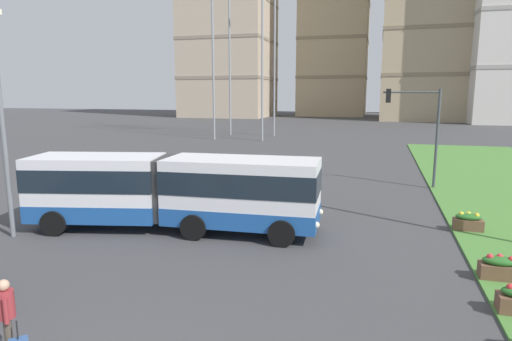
{
  "coord_description": "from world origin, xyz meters",
  "views": [
    {
      "loc": [
        5.07,
        -4.97,
        5.53
      ],
      "look_at": [
        -0.0,
        13.08,
        2.2
      ],
      "focal_mm": 30.63,
      "sensor_mm": 36.0,
      "label": 1
    }
  ],
  "objects_px": {
    "articulated_bus": "(173,190)",
    "apartment_tower_westcentre": "(335,4)",
    "flower_planter_4": "(468,221)",
    "car_grey_wagon": "(191,171)",
    "pedestrian_crossing": "(6,313)",
    "traffic_light_far_right": "(419,121)",
    "streetlight_left": "(1,116)",
    "flower_planter_3": "(500,267)",
    "apartment_tower_west": "(229,4)"
  },
  "relations": [
    {
      "from": "car_grey_wagon",
      "to": "pedestrian_crossing",
      "type": "relative_size",
      "value": 2.57
    },
    {
      "from": "apartment_tower_westcentre",
      "to": "flower_planter_4",
      "type": "bearing_deg",
      "value": -80.77
    },
    {
      "from": "streetlight_left",
      "to": "apartment_tower_westcentre",
      "type": "height_order",
      "value": "apartment_tower_westcentre"
    },
    {
      "from": "car_grey_wagon",
      "to": "flower_planter_3",
      "type": "bearing_deg",
      "value": -36.13
    },
    {
      "from": "flower_planter_4",
      "to": "articulated_bus",
      "type": "bearing_deg",
      "value": -165.57
    },
    {
      "from": "streetlight_left",
      "to": "apartment_tower_west",
      "type": "xyz_separation_m",
      "value": [
        -21.5,
        87.92,
        21.24
      ]
    },
    {
      "from": "streetlight_left",
      "to": "articulated_bus",
      "type": "bearing_deg",
      "value": 23.86
    },
    {
      "from": "articulated_bus",
      "to": "apartment_tower_westcentre",
      "type": "height_order",
      "value": "apartment_tower_westcentre"
    },
    {
      "from": "streetlight_left",
      "to": "apartment_tower_west",
      "type": "relative_size",
      "value": 0.16
    },
    {
      "from": "car_grey_wagon",
      "to": "flower_planter_3",
      "type": "height_order",
      "value": "car_grey_wagon"
    },
    {
      "from": "flower_planter_3",
      "to": "flower_planter_4",
      "type": "relative_size",
      "value": 1.0
    },
    {
      "from": "apartment_tower_westcentre",
      "to": "articulated_bus",
      "type": "bearing_deg",
      "value": -87.79
    },
    {
      "from": "traffic_light_far_right",
      "to": "pedestrian_crossing",
      "type": "bearing_deg",
      "value": -115.25
    },
    {
      "from": "articulated_bus",
      "to": "pedestrian_crossing",
      "type": "xyz_separation_m",
      "value": [
        0.58,
        -8.96,
        -0.65
      ]
    },
    {
      "from": "flower_planter_3",
      "to": "apartment_tower_west",
      "type": "height_order",
      "value": "apartment_tower_west"
    },
    {
      "from": "streetlight_left",
      "to": "apartment_tower_westcentre",
      "type": "xyz_separation_m",
      "value": [
        1.94,
        99.62,
        22.24
      ]
    },
    {
      "from": "streetlight_left",
      "to": "flower_planter_3",
      "type": "bearing_deg",
      "value": 1.98
    },
    {
      "from": "articulated_bus",
      "to": "flower_planter_4",
      "type": "height_order",
      "value": "articulated_bus"
    },
    {
      "from": "flower_planter_3",
      "to": "traffic_light_far_right",
      "type": "xyz_separation_m",
      "value": [
        -1.42,
        13.2,
        3.53
      ]
    },
    {
      "from": "streetlight_left",
      "to": "pedestrian_crossing",
      "type": "bearing_deg",
      "value": -45.87
    },
    {
      "from": "traffic_light_far_right",
      "to": "apartment_tower_westcentre",
      "type": "relative_size",
      "value": 0.11
    },
    {
      "from": "articulated_bus",
      "to": "streetlight_left",
      "type": "distance_m",
      "value": 6.91
    },
    {
      "from": "apartment_tower_westcentre",
      "to": "apartment_tower_west",
      "type": "bearing_deg",
      "value": -153.47
    },
    {
      "from": "car_grey_wagon",
      "to": "traffic_light_far_right",
      "type": "xyz_separation_m",
      "value": [
        13.35,
        2.42,
        3.2
      ]
    },
    {
      "from": "traffic_light_far_right",
      "to": "apartment_tower_west",
      "type": "height_order",
      "value": "apartment_tower_west"
    },
    {
      "from": "flower_planter_4",
      "to": "streetlight_left",
      "type": "height_order",
      "value": "streetlight_left"
    },
    {
      "from": "flower_planter_3",
      "to": "streetlight_left",
      "type": "distance_m",
      "value": 17.76
    },
    {
      "from": "pedestrian_crossing",
      "to": "streetlight_left",
      "type": "bearing_deg",
      "value": 134.13
    },
    {
      "from": "flower_planter_4",
      "to": "flower_planter_3",
      "type": "bearing_deg",
      "value": -90.0
    },
    {
      "from": "traffic_light_far_right",
      "to": "streetlight_left",
      "type": "xyz_separation_m",
      "value": [
        -15.81,
        -13.79,
        0.73
      ]
    },
    {
      "from": "articulated_bus",
      "to": "flower_planter_4",
      "type": "bearing_deg",
      "value": 14.43
    },
    {
      "from": "traffic_light_far_right",
      "to": "apartment_tower_west",
      "type": "bearing_deg",
      "value": 116.72
    },
    {
      "from": "pedestrian_crossing",
      "to": "flower_planter_3",
      "type": "bearing_deg",
      "value": 32.73
    },
    {
      "from": "articulated_bus",
      "to": "apartment_tower_westcentre",
      "type": "bearing_deg",
      "value": 92.21
    },
    {
      "from": "car_grey_wagon",
      "to": "traffic_light_far_right",
      "type": "distance_m",
      "value": 13.94
    },
    {
      "from": "pedestrian_crossing",
      "to": "apartment_tower_west",
      "type": "height_order",
      "value": "apartment_tower_west"
    },
    {
      "from": "pedestrian_crossing",
      "to": "traffic_light_far_right",
      "type": "xyz_separation_m",
      "value": [
        9.55,
        20.25,
        2.95
      ]
    },
    {
      "from": "flower_planter_3",
      "to": "streetlight_left",
      "type": "height_order",
      "value": "streetlight_left"
    },
    {
      "from": "streetlight_left",
      "to": "traffic_light_far_right",
      "type": "bearing_deg",
      "value": 41.1
    },
    {
      "from": "pedestrian_crossing",
      "to": "flower_planter_4",
      "type": "bearing_deg",
      "value": 47.42
    },
    {
      "from": "pedestrian_crossing",
      "to": "apartment_tower_west",
      "type": "bearing_deg",
      "value": 106.39
    },
    {
      "from": "flower_planter_4",
      "to": "traffic_light_far_right",
      "type": "height_order",
      "value": "traffic_light_far_right"
    },
    {
      "from": "traffic_light_far_right",
      "to": "streetlight_left",
      "type": "relative_size",
      "value": 0.68
    },
    {
      "from": "pedestrian_crossing",
      "to": "traffic_light_far_right",
      "type": "height_order",
      "value": "traffic_light_far_right"
    },
    {
      "from": "car_grey_wagon",
      "to": "traffic_light_far_right",
      "type": "height_order",
      "value": "traffic_light_far_right"
    },
    {
      "from": "traffic_light_far_right",
      "to": "streetlight_left",
      "type": "distance_m",
      "value": 21.0
    },
    {
      "from": "apartment_tower_west",
      "to": "apartment_tower_westcentre",
      "type": "bearing_deg",
      "value": 26.53
    },
    {
      "from": "car_grey_wagon",
      "to": "apartment_tower_westcentre",
      "type": "bearing_deg",
      "value": 90.34
    },
    {
      "from": "articulated_bus",
      "to": "traffic_light_far_right",
      "type": "height_order",
      "value": "traffic_light_far_right"
    },
    {
      "from": "apartment_tower_westcentre",
      "to": "pedestrian_crossing",
      "type": "bearing_deg",
      "value": -87.67
    }
  ]
}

